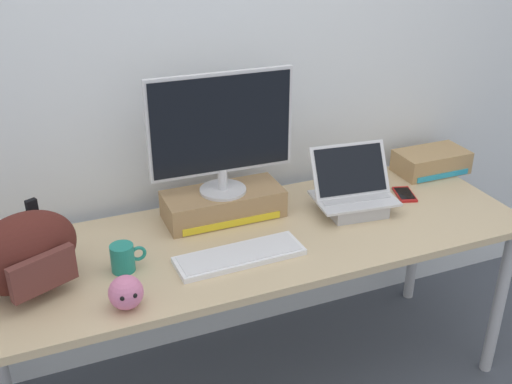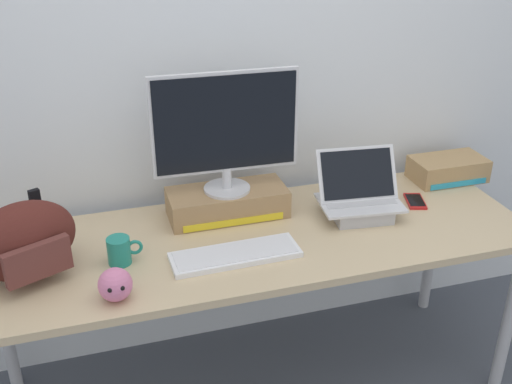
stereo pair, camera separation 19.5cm
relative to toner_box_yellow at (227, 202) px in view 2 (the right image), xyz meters
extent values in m
cube|color=silver|center=(0.06, 0.26, 0.51)|extent=(7.00, 0.10, 2.60)
cube|color=tan|center=(0.06, -0.19, -0.07)|extent=(2.07, 0.70, 0.03)
cylinder|color=#B2B2B7|center=(1.04, -0.48, -0.44)|extent=(0.05, 0.05, 0.71)
cylinder|color=#B2B2B7|center=(-0.91, 0.10, -0.44)|extent=(0.05, 0.05, 0.71)
cylinder|color=#B2B2B7|center=(1.04, 0.10, -0.44)|extent=(0.05, 0.05, 0.71)
cube|color=#9E7A51|center=(0.00, 0.00, 0.00)|extent=(0.46, 0.20, 0.11)
cube|color=yellow|center=(0.00, -0.10, -0.04)|extent=(0.39, 0.00, 0.03)
cylinder|color=silver|center=(0.00, 0.00, 0.06)|extent=(0.18, 0.18, 0.01)
cylinder|color=silver|center=(0.00, 0.00, 0.11)|extent=(0.04, 0.04, 0.08)
cube|color=silver|center=(0.00, 0.00, 0.33)|extent=(0.56, 0.03, 0.39)
cube|color=black|center=(0.00, -0.01, 0.33)|extent=(0.53, 0.02, 0.36)
cube|color=#ADADB2|center=(0.50, -0.16, -0.03)|extent=(0.24, 0.22, 0.05)
cube|color=silver|center=(0.50, -0.16, 0.00)|extent=(0.34, 0.25, 0.01)
cube|color=#B7B7BC|center=(0.50, -0.14, 0.01)|extent=(0.29, 0.15, 0.00)
cube|color=silver|center=(0.50, -0.10, 0.10)|extent=(0.33, 0.15, 0.19)
cube|color=black|center=(0.50, -0.11, 0.10)|extent=(0.29, 0.13, 0.17)
cube|color=white|center=(-0.05, -0.31, -0.04)|extent=(0.46, 0.16, 0.02)
cube|color=silver|center=(-0.05, -0.31, -0.03)|extent=(0.43, 0.14, 0.00)
ellipsoid|color=#4C1E19|center=(-0.74, -0.22, 0.08)|extent=(0.40, 0.32, 0.26)
cube|color=brown|center=(-0.70, -0.32, 0.05)|extent=(0.21, 0.11, 0.12)
cube|color=black|center=(-0.69, -0.08, 0.09)|extent=(0.04, 0.03, 0.20)
cylinder|color=#1E7F70|center=(-0.44, -0.23, -0.01)|extent=(0.08, 0.08, 0.10)
torus|color=#1E7F70|center=(-0.39, -0.23, 0.00)|extent=(0.06, 0.01, 0.06)
cube|color=red|center=(0.77, -0.12, -0.05)|extent=(0.11, 0.15, 0.01)
cube|color=black|center=(0.77, -0.12, -0.04)|extent=(0.09, 0.12, 0.00)
sphere|color=#CC7099|center=(-0.47, -0.44, 0.00)|extent=(0.11, 0.11, 0.11)
sphere|color=black|center=(-0.49, -0.48, 0.01)|extent=(0.02, 0.02, 0.02)
sphere|color=black|center=(-0.45, -0.48, 0.01)|extent=(0.02, 0.02, 0.02)
cube|color=#A88456|center=(1.02, 0.04, 0.00)|extent=(0.32, 0.18, 0.10)
cube|color=#2899BC|center=(1.02, -0.05, -0.04)|extent=(0.27, 0.00, 0.02)
camera|label=1|loc=(-0.69, -2.01, 1.10)|focal=42.97mm
camera|label=2|loc=(-0.51, -2.08, 1.10)|focal=42.97mm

